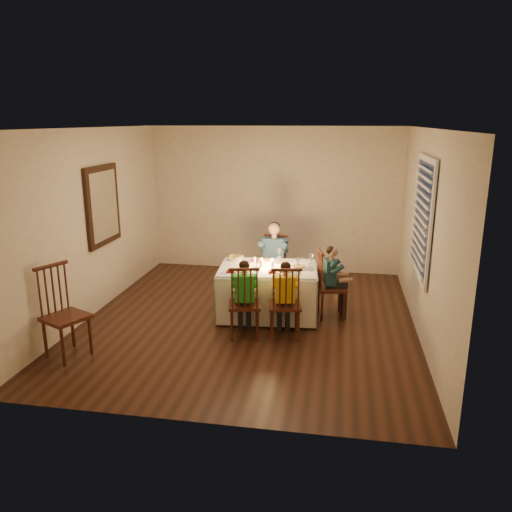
% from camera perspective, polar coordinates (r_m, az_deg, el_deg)
% --- Properties ---
extents(ground, '(5.00, 5.00, 0.00)m').
position_cam_1_polar(ground, '(7.04, -0.73, -7.26)').
color(ground, black).
rests_on(ground, ground).
extents(wall_left, '(0.02, 5.00, 2.60)m').
position_cam_1_polar(wall_left, '(7.39, -18.23, 3.61)').
color(wall_left, beige).
rests_on(wall_left, ground).
extents(wall_right, '(0.02, 5.00, 2.60)m').
position_cam_1_polar(wall_right, '(6.62, 18.75, 2.28)').
color(wall_right, beige).
rests_on(wall_right, ground).
extents(wall_back, '(4.50, 0.02, 2.60)m').
position_cam_1_polar(wall_back, '(9.07, 2.12, 6.42)').
color(wall_back, beige).
rests_on(wall_back, ground).
extents(ceiling, '(5.00, 5.00, 0.00)m').
position_cam_1_polar(ceiling, '(6.50, -0.81, 14.42)').
color(ceiling, white).
rests_on(ceiling, wall_back).
extents(dining_table, '(1.45, 1.10, 0.68)m').
position_cam_1_polar(dining_table, '(7.02, 1.36, -2.88)').
color(dining_table, white).
rests_on(dining_table, ground).
extents(chair_adult, '(0.42, 0.40, 0.97)m').
position_cam_1_polar(chair_adult, '(7.91, 2.02, -4.65)').
color(chair_adult, '#36160E').
rests_on(chair_adult, ground).
extents(chair_near_left, '(0.47, 0.46, 0.97)m').
position_cam_1_polar(chair_near_left, '(6.53, -1.30, -9.13)').
color(chair_near_left, '#36160E').
rests_on(chair_near_left, ground).
extents(chair_near_right, '(0.46, 0.45, 0.97)m').
position_cam_1_polar(chair_near_right, '(6.52, 3.25, -9.18)').
color(chair_near_right, '#36160E').
rests_on(chair_near_right, ground).
extents(chair_end, '(0.45, 0.47, 0.97)m').
position_cam_1_polar(chair_end, '(7.22, 8.49, -6.82)').
color(chair_end, '#36160E').
rests_on(chair_end, ground).
extents(chair_extra, '(0.59, 0.60, 1.10)m').
position_cam_1_polar(chair_extra, '(6.41, -20.50, -10.63)').
color(chair_extra, '#36160E').
rests_on(chair_extra, ground).
extents(adult, '(0.44, 0.41, 1.19)m').
position_cam_1_polar(adult, '(7.91, 2.02, -4.65)').
color(adult, navy).
rests_on(adult, ground).
extents(child_green, '(0.38, 0.36, 1.03)m').
position_cam_1_polar(child_green, '(6.53, -1.30, -9.13)').
color(child_green, green).
rests_on(child_green, ground).
extents(child_yellow, '(0.37, 0.35, 1.01)m').
position_cam_1_polar(child_yellow, '(6.52, 3.25, -9.18)').
color(child_yellow, yellow).
rests_on(child_yellow, ground).
extents(child_teal, '(0.36, 0.39, 1.03)m').
position_cam_1_polar(child_teal, '(7.22, 8.49, -6.82)').
color(child_teal, '#1B3D45').
rests_on(child_teal, ground).
extents(setting_adult, '(0.28, 0.28, 0.02)m').
position_cam_1_polar(setting_adult, '(7.22, 1.31, -0.58)').
color(setting_adult, white).
rests_on(setting_adult, dining_table).
extents(setting_green, '(0.28, 0.28, 0.02)m').
position_cam_1_polar(setting_green, '(6.71, -1.40, -1.83)').
color(setting_green, white).
rests_on(setting_green, dining_table).
extents(setting_yellow, '(0.28, 0.28, 0.02)m').
position_cam_1_polar(setting_yellow, '(6.71, 3.40, -1.86)').
color(setting_yellow, white).
rests_on(setting_yellow, dining_table).
extents(setting_teal, '(0.28, 0.28, 0.02)m').
position_cam_1_polar(setting_teal, '(6.93, 4.91, -1.33)').
color(setting_teal, white).
rests_on(setting_teal, dining_table).
extents(candle_left, '(0.06, 0.06, 0.10)m').
position_cam_1_polar(candle_left, '(6.95, 0.63, -0.87)').
color(candle_left, white).
rests_on(candle_left, dining_table).
extents(candle_right, '(0.06, 0.06, 0.10)m').
position_cam_1_polar(candle_right, '(6.94, 1.85, -0.90)').
color(candle_right, white).
rests_on(candle_right, dining_table).
extents(squash, '(0.09, 0.09, 0.09)m').
position_cam_1_polar(squash, '(7.27, -2.87, -0.19)').
color(squash, yellow).
rests_on(squash, dining_table).
extents(orange_fruit, '(0.08, 0.08, 0.08)m').
position_cam_1_polar(orange_fruit, '(6.98, 3.45, -0.90)').
color(orange_fruit, orange).
rests_on(orange_fruit, dining_table).
extents(serving_bowl, '(0.25, 0.25, 0.06)m').
position_cam_1_polar(serving_bowl, '(7.30, -2.34, -0.26)').
color(serving_bowl, white).
rests_on(serving_bowl, dining_table).
extents(wall_mirror, '(0.06, 0.95, 1.15)m').
position_cam_1_polar(wall_mirror, '(7.60, -17.10, 5.55)').
color(wall_mirror, black).
rests_on(wall_mirror, wall_left).
extents(window_blinds, '(0.07, 1.34, 1.54)m').
position_cam_1_polar(window_blinds, '(6.68, 18.40, 4.16)').
color(window_blinds, black).
rests_on(window_blinds, wall_right).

